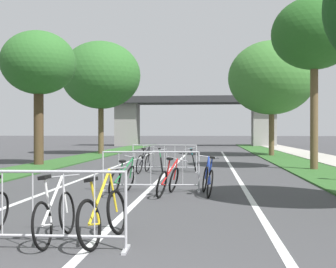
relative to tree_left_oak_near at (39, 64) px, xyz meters
The scene contains 22 objects.
grass_verge_left 6.94m from the tree_left_oak_near, 85.23° to the left, with size 2.26×54.21×0.05m, color #2D5B26.
grass_verge_right 13.83m from the tree_left_oak_near, 23.26° to the left, with size 2.26×54.21×0.05m, color #2D5B26.
sidewalk_path_right 15.86m from the tree_left_oak_near, 19.83° to the left, with size 2.34×54.21×0.08m, color #ADA89E.
lane_stripe_center 7.87m from the tree_left_oak_near, 12.27° to the right, with size 0.14×31.36×0.01m, color silver.
lane_stripe_right_lane 10.01m from the tree_left_oak_near, ahead, with size 0.14×31.36×0.01m, color silver.
lane_stripe_left_lane 6.06m from the tree_left_oak_near, 20.30° to the right, with size 0.14×31.36×0.01m, color silver.
overpass_bridge 28.47m from the tree_left_oak_near, 77.41° to the left, with size 21.32×4.11×5.27m.
tree_left_oak_near is the anchor object (origin of this frame).
tree_left_pine_far 9.99m from the tree_left_oak_near, 87.65° to the left, with size 5.41×5.41×7.71m.
tree_right_oak_mid 12.10m from the tree_left_oak_near, ahead, with size 3.40×3.40×6.94m.
tree_right_cypress_far 14.58m from the tree_left_oak_near, 36.57° to the left, with size 5.46×5.46×7.27m.
crowd_barrier_nearest 15.45m from the tree_left_oak_near, 68.40° to the right, with size 2.55×0.53×1.05m.
crowd_barrier_second 11.15m from the tree_left_oak_near, 52.58° to the right, with size 2.56×0.58×1.05m.
crowd_barrier_third 7.79m from the tree_left_oak_near, 23.32° to the right, with size 2.56×0.58×1.05m.
bicycle_green_0 7.99m from the tree_left_oak_near, 26.94° to the right, with size 0.53×1.69×0.94m.
bicycle_yellow_1 15.40m from the tree_left_oak_near, 64.71° to the right, with size 0.54×1.64×1.04m.
bicycle_white_3 15.16m from the tree_left_oak_near, 67.22° to the right, with size 0.54×1.60×0.96m.
bicycle_black_4 7.53m from the tree_left_oak_near, 30.33° to the right, with size 0.63×1.72×1.02m.
bicycle_red_5 11.95m from the tree_left_oak_near, 52.38° to the right, with size 0.72×1.67×0.95m.
bicycle_teal_7 8.65m from the tree_left_oak_near, 16.87° to the right, with size 0.54×1.72×0.94m.
bicycle_blue_9 12.41m from the tree_left_oak_near, 48.20° to the right, with size 0.52×1.65×0.97m.
bicycle_green_10 11.17m from the tree_left_oak_near, 56.79° to the right, with size 0.66×1.76×0.94m.
Camera 1 is at (1.61, -2.40, 1.56)m, focal length 46.84 mm.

